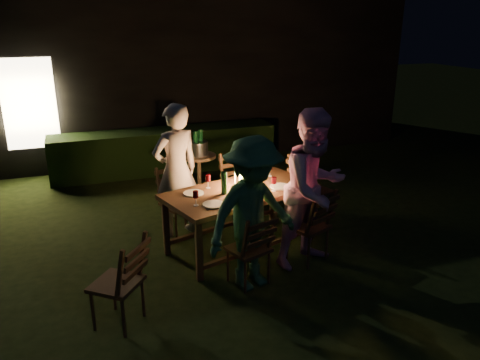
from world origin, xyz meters
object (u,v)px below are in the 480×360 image
object	(u,v)px
chair_end	(310,202)
person_house_side	(176,171)
chair_near_left	(249,261)
bottle_bucket_b	(201,144)
ice_bucket	(198,148)
chair_near_right	(309,238)
person_opp_left	(253,215)
chair_far_left	(180,214)
person_opp_right	(314,189)
dining_table	(241,195)
bottle_bucket_a	(196,146)
chair_spare	(119,297)
chair_far_right	(240,198)
lantern	(242,176)
bottle_table	(224,183)
side_table	(199,160)

from	to	relation	value
chair_end	person_house_side	world-z (taller)	person_house_side
chair_near_left	bottle_bucket_b	size ratio (longest dim) A/B	2.83
chair_end	ice_bucket	world-z (taller)	chair_end
chair_near_right	person_opp_left	bearing A→B (deg)	176.77
chair_near_left	chair_far_left	bearing A→B (deg)	88.89
chair_end	person_opp_right	xyz separation A→B (m)	(-0.51, -1.01, 0.62)
dining_table	ice_bucket	world-z (taller)	ice_bucket
person_opp_right	chair_far_left	bearing A→B (deg)	119.54
chair_near_right	person_opp_left	distance (m)	1.06
person_house_side	bottle_bucket_a	bearing A→B (deg)	-133.31
chair_spare	person_opp_left	bearing A→B (deg)	-42.73
person_house_side	chair_end	bearing A→B (deg)	153.91
chair_far_left	bottle_bucket_a	xyz separation A→B (m)	(0.55, 1.17, 0.61)
chair_spare	person_house_side	distance (m)	2.12
chair_near_right	chair_far_right	xyz separation A→B (m)	(-0.34, 1.50, 0.01)
lantern	bottle_bucket_a	world-z (taller)	lantern
ice_bucket	person_house_side	bearing A→B (deg)	-117.88
chair_far_left	bottle_table	xyz separation A→B (m)	(0.41, -0.68, 0.63)
chair_near_right	side_table	bearing A→B (deg)	83.24
chair_near_right	chair_spare	bearing A→B (deg)	169.83
chair_far_right	person_house_side	bearing A→B (deg)	2.59
chair_far_left	side_table	world-z (taller)	chair_far_left
chair_far_right	chair_spare	world-z (taller)	chair_far_right
person_house_side	side_table	world-z (taller)	person_house_side
chair_far_left	person_opp_left	distance (m)	1.68
chair_end	person_opp_right	world-z (taller)	person_opp_right
side_table	chair_spare	bearing A→B (deg)	-118.22
chair_near_right	bottle_bucket_a	size ratio (longest dim) A/B	2.99
chair_near_left	chair_near_right	distance (m)	0.90
dining_table	person_opp_left	xyz separation A→B (m)	(-0.20, -0.91, 0.14)
chair_far_right	bottle_bucket_b	xyz separation A→B (m)	(-0.31, 0.96, 0.60)
chair_spare	person_house_side	size ratio (longest dim) A/B	0.53
bottle_bucket_b	chair_spare	bearing A→B (deg)	-118.65
bottle_bucket_a	person_opp_right	bearing A→B (deg)	-72.45
chair_end	lantern	size ratio (longest dim) A/B	3.04
chair_end	bottle_table	size ratio (longest dim) A/B	3.80
chair_far_left	person_opp_right	bearing A→B (deg)	116.73
chair_near_left	person_house_side	size ratio (longest dim) A/B	0.51
person_house_side	bottle_table	xyz separation A→B (m)	(0.43, -0.73, 0.03)
chair_far_left	bottle_bucket_b	bearing A→B (deg)	-136.93
chair_near_right	bottle_table	size ratio (longest dim) A/B	3.42
dining_table	bottle_bucket_b	distance (m)	1.86
dining_table	person_opp_left	size ratio (longest dim) A/B	1.22
chair_end	bottle_bucket_b	xyz separation A→B (m)	(-1.18, 1.51, 0.58)
chair_near_right	person_house_side	world-z (taller)	person_house_side
dining_table	chair_near_right	bearing A→B (deg)	-59.56
bottle_bucket_a	bottle_bucket_b	bearing A→B (deg)	38.66
chair_far_right	ice_bucket	xyz separation A→B (m)	(-0.36, 0.92, 0.55)
chair_near_left	person_opp_right	world-z (taller)	person_opp_right
chair_far_right	bottle_table	distance (m)	1.28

